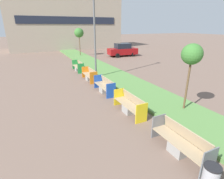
{
  "coord_description": "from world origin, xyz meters",
  "views": [
    {
      "loc": [
        -3.33,
        3.13,
        4.18
      ],
      "look_at": [
        0.9,
        12.0,
        0.6
      ],
      "focal_mm": 28.0,
      "sensor_mm": 36.0,
      "label": 1
    }
  ],
  "objects_px": {
    "bench_green_frame": "(78,67)",
    "sapling_tree_near": "(192,55)",
    "bench_grey_frame": "(180,144)",
    "parked_car_distant": "(123,50)",
    "sapling_tree_far": "(79,33)",
    "bench_orange_frame": "(90,76)",
    "street_lamp_post": "(94,16)",
    "bench_yellow_frame": "(130,106)",
    "bench_blue_frame": "(105,87)"
  },
  "relations": [
    {
      "from": "bench_green_frame",
      "to": "sapling_tree_near",
      "type": "height_order",
      "value": "sapling_tree_near"
    },
    {
      "from": "bench_grey_frame",
      "to": "parked_car_distant",
      "type": "height_order",
      "value": "parked_car_distant"
    },
    {
      "from": "sapling_tree_far",
      "to": "parked_car_distant",
      "type": "xyz_separation_m",
      "value": [
        5.62,
        -2.58,
        -2.35
      ]
    },
    {
      "from": "bench_grey_frame",
      "to": "sapling_tree_near",
      "type": "relative_size",
      "value": 0.65
    },
    {
      "from": "bench_orange_frame",
      "to": "street_lamp_post",
      "type": "xyz_separation_m",
      "value": [
        0.61,
        0.21,
        4.51
      ]
    },
    {
      "from": "bench_yellow_frame",
      "to": "parked_car_distant",
      "type": "height_order",
      "value": "parked_car_distant"
    },
    {
      "from": "bench_grey_frame",
      "to": "parked_car_distant",
      "type": "xyz_separation_m",
      "value": [
        8.23,
        19.16,
        0.54
      ]
    },
    {
      "from": "sapling_tree_far",
      "to": "parked_car_distant",
      "type": "bearing_deg",
      "value": -24.66
    },
    {
      "from": "bench_grey_frame",
      "to": "bench_orange_frame",
      "type": "bearing_deg",
      "value": 90.01
    },
    {
      "from": "bench_blue_frame",
      "to": "bench_green_frame",
      "type": "distance_m",
      "value": 6.55
    },
    {
      "from": "bench_grey_frame",
      "to": "bench_orange_frame",
      "type": "relative_size",
      "value": 1.07
    },
    {
      "from": "bench_yellow_frame",
      "to": "parked_car_distant",
      "type": "distance_m",
      "value": 17.83
    },
    {
      "from": "sapling_tree_near",
      "to": "parked_car_distant",
      "type": "xyz_separation_m",
      "value": [
        5.62,
        16.88,
        -2.0
      ]
    },
    {
      "from": "bench_grey_frame",
      "to": "bench_blue_frame",
      "type": "bearing_deg",
      "value": 90.01
    },
    {
      "from": "parked_car_distant",
      "to": "street_lamp_post",
      "type": "bearing_deg",
      "value": -123.86
    },
    {
      "from": "bench_blue_frame",
      "to": "sapling_tree_near",
      "type": "distance_m",
      "value": 5.64
    },
    {
      "from": "bench_orange_frame",
      "to": "sapling_tree_near",
      "type": "distance_m",
      "value": 8.22
    },
    {
      "from": "bench_green_frame",
      "to": "street_lamp_post",
      "type": "distance_m",
      "value": 5.61
    },
    {
      "from": "bench_yellow_frame",
      "to": "bench_blue_frame",
      "type": "bearing_deg",
      "value": 90.01
    },
    {
      "from": "sapling_tree_near",
      "to": "sapling_tree_far",
      "type": "relative_size",
      "value": 0.87
    },
    {
      "from": "bench_grey_frame",
      "to": "street_lamp_post",
      "type": "xyz_separation_m",
      "value": [
        0.61,
        9.85,
        4.5
      ]
    },
    {
      "from": "bench_orange_frame",
      "to": "street_lamp_post",
      "type": "bearing_deg",
      "value": 18.68
    },
    {
      "from": "bench_yellow_frame",
      "to": "sapling_tree_far",
      "type": "distance_m",
      "value": 18.79
    },
    {
      "from": "bench_blue_frame",
      "to": "bench_orange_frame",
      "type": "relative_size",
      "value": 1.04
    },
    {
      "from": "bench_grey_frame",
      "to": "sapling_tree_far",
      "type": "xyz_separation_m",
      "value": [
        2.61,
        21.74,
        2.89
      ]
    },
    {
      "from": "bench_grey_frame",
      "to": "bench_yellow_frame",
      "type": "height_order",
      "value": "same"
    },
    {
      "from": "bench_orange_frame",
      "to": "parked_car_distant",
      "type": "height_order",
      "value": "parked_car_distant"
    },
    {
      "from": "bench_yellow_frame",
      "to": "street_lamp_post",
      "type": "xyz_separation_m",
      "value": [
        0.61,
        6.49,
        4.5
      ]
    },
    {
      "from": "bench_orange_frame",
      "to": "sapling_tree_near",
      "type": "xyz_separation_m",
      "value": [
        2.61,
        -7.37,
        2.54
      ]
    },
    {
      "from": "sapling_tree_far",
      "to": "bench_grey_frame",
      "type": "bearing_deg",
      "value": -96.85
    },
    {
      "from": "bench_grey_frame",
      "to": "street_lamp_post",
      "type": "relative_size",
      "value": 0.25
    },
    {
      "from": "street_lamp_post",
      "to": "bench_yellow_frame",
      "type": "bearing_deg",
      "value": -95.37
    },
    {
      "from": "bench_yellow_frame",
      "to": "bench_blue_frame",
      "type": "xyz_separation_m",
      "value": [
        -0.0,
        3.23,
        -0.0
      ]
    },
    {
      "from": "bench_yellow_frame",
      "to": "bench_orange_frame",
      "type": "distance_m",
      "value": 6.29
    },
    {
      "from": "bench_orange_frame",
      "to": "bench_yellow_frame",
      "type": "bearing_deg",
      "value": -89.99
    },
    {
      "from": "bench_grey_frame",
      "to": "sapling_tree_near",
      "type": "distance_m",
      "value": 4.29
    },
    {
      "from": "bench_green_frame",
      "to": "parked_car_distant",
      "type": "relative_size",
      "value": 0.49
    },
    {
      "from": "sapling_tree_far",
      "to": "sapling_tree_near",
      "type": "bearing_deg",
      "value": -90.0
    },
    {
      "from": "bench_green_frame",
      "to": "sapling_tree_far",
      "type": "bearing_deg",
      "value": 73.11
    },
    {
      "from": "bench_yellow_frame",
      "to": "sapling_tree_near",
      "type": "xyz_separation_m",
      "value": [
        2.61,
        -1.08,
        2.54
      ]
    },
    {
      "from": "bench_yellow_frame",
      "to": "bench_green_frame",
      "type": "xyz_separation_m",
      "value": [
        -0.0,
        9.78,
        -0.0
      ]
    },
    {
      "from": "bench_blue_frame",
      "to": "sapling_tree_far",
      "type": "relative_size",
      "value": 0.56
    },
    {
      "from": "bench_grey_frame",
      "to": "bench_orange_frame",
      "type": "xyz_separation_m",
      "value": [
        -0.0,
        9.64,
        -0.0
      ]
    },
    {
      "from": "sapling_tree_near",
      "to": "parked_car_distant",
      "type": "height_order",
      "value": "sapling_tree_near"
    },
    {
      "from": "sapling_tree_near",
      "to": "sapling_tree_far",
      "type": "distance_m",
      "value": 19.47
    },
    {
      "from": "sapling_tree_near",
      "to": "sapling_tree_far",
      "type": "xyz_separation_m",
      "value": [
        0.0,
        19.46,
        0.36
      ]
    },
    {
      "from": "bench_grey_frame",
      "to": "bench_yellow_frame",
      "type": "distance_m",
      "value": 3.36
    },
    {
      "from": "bench_blue_frame",
      "to": "sapling_tree_near",
      "type": "height_order",
      "value": "sapling_tree_near"
    },
    {
      "from": "bench_grey_frame",
      "to": "parked_car_distant",
      "type": "distance_m",
      "value": 20.86
    },
    {
      "from": "bench_orange_frame",
      "to": "bench_green_frame",
      "type": "relative_size",
      "value": 0.98
    }
  ]
}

